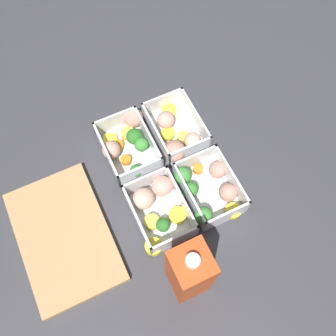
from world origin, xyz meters
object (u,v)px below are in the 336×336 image
object	(u,v)px
container_near_left	(209,189)
container_far_right	(128,142)
container_far_left	(157,207)
juice_carton	(190,272)
container_near_right	(176,133)

from	to	relation	value
container_near_left	container_far_right	world-z (taller)	same
container_far_left	juice_carton	xyz separation A→B (m)	(-0.16, 0.01, 0.07)
container_near_left	container_far_right	distance (m)	0.21
container_near_right	container_far_right	world-z (taller)	same
container_near_right	container_far_left	world-z (taller)	same
container_near_left	container_far_right	bearing A→B (deg)	31.48
container_near_right	container_far_left	bearing A→B (deg)	141.59
container_near_right	container_far_right	distance (m)	0.11
container_near_left	container_far_left	bearing A→B (deg)	84.27
container_far_right	juice_carton	bearing A→B (deg)	177.50
container_far_right	juice_carton	distance (m)	0.34
container_far_left	container_far_right	xyz separation A→B (m)	(0.17, -0.01, 0.00)
container_near_right	container_near_left	bearing A→B (deg)	-178.60
container_far_right	juice_carton	size ratio (longest dim) A/B	0.84
container_far_left	container_far_right	size ratio (longest dim) A/B	0.94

